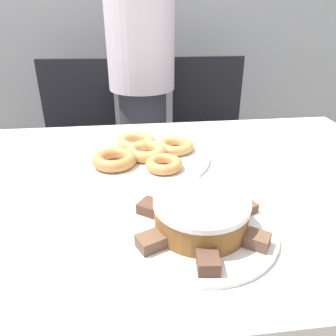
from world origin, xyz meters
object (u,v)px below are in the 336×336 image
Objects in this scene: plate_cake at (200,229)px; plate_donuts at (146,158)px; frosted_cake at (201,214)px; office_chair_left at (78,152)px; office_chair_right at (209,146)px; person_standing at (142,75)px.

plate_donuts is at bearing 103.75° from plate_cake.
plate_cake is at bearing -116.57° from frosted_cake.
office_chair_left reaches higher than frosted_cake.
plate_donuts is (-0.40, -0.77, 0.30)m from office_chair_right.
office_chair_right is 2.29× the size of plate_donuts.
plate_cake is 1.63× the size of frosted_cake.
office_chair_right is 4.56× the size of frosted_cake.
office_chair_right is at bearing 4.52° from office_chair_left.
plate_donuts is 1.99× the size of frosted_cake.
plate_cake is (0.06, -1.10, -0.12)m from person_standing.
office_chair_left is 1.00× the size of office_chair_right.
office_chair_left is (-0.37, 0.04, -0.41)m from person_standing.
frosted_cake is at bearing -103.28° from office_chair_right.
plate_donuts is at bearing -115.70° from office_chair_right.
person_standing is 1.11m from frosted_cake.
office_chair_right reaches higher than plate_donuts.
person_standing reaches higher than plate_cake.
plate_donuts is at bearing -61.97° from office_chair_left.
office_chair_left is at bearing 173.60° from person_standing.
plate_cake is (0.43, -1.14, 0.30)m from office_chair_left.
plate_donuts is (-0.09, 0.38, 0.00)m from plate_cake.
plate_cake is (-0.31, -1.14, 0.30)m from office_chair_right.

